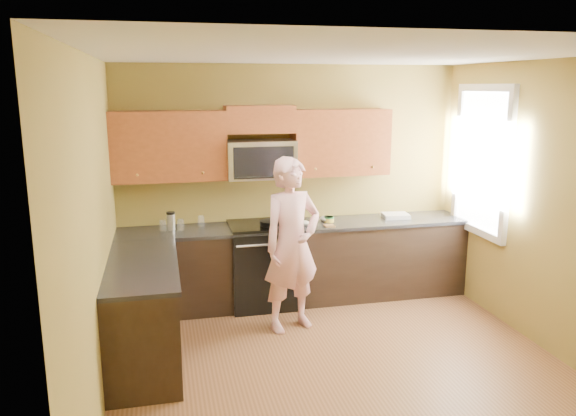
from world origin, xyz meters
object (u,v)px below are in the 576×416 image
object	(u,v)px
stove	(263,264)
microwave	(261,178)
woman	(292,245)
frying_pan	(272,226)
butter_tub	(329,222)
travel_mug	(171,230)

from	to	relation	value
stove	microwave	xyz separation A→B (m)	(0.00, 0.12, 0.97)
woman	frying_pan	xyz separation A→B (m)	(-0.09, 0.59, 0.06)
frying_pan	butter_tub	size ratio (longest dim) A/B	3.93
woman	butter_tub	world-z (taller)	woman
microwave	frying_pan	xyz separation A→B (m)	(0.08, -0.23, -0.50)
stove	woman	distance (m)	0.83
woman	butter_tub	bearing A→B (deg)	30.08
microwave	travel_mug	world-z (taller)	microwave
butter_tub	stove	bearing A→B (deg)	-178.07
butter_tub	travel_mug	world-z (taller)	travel_mug
stove	butter_tub	xyz separation A→B (m)	(0.78, 0.03, 0.45)
stove	butter_tub	distance (m)	0.90
stove	travel_mug	xyz separation A→B (m)	(-1.01, 0.06, 0.44)
stove	butter_tub	size ratio (longest dim) A/B	8.20
woman	butter_tub	distance (m)	0.95
stove	travel_mug	size ratio (longest dim) A/B	4.73
stove	microwave	distance (m)	0.98
woman	travel_mug	size ratio (longest dim) A/B	8.86
woman	microwave	bearing A→B (deg)	81.78
stove	woman	size ratio (longest dim) A/B	0.53
stove	frying_pan	xyz separation A→B (m)	(0.08, -0.10, 0.47)
stove	butter_tub	bearing A→B (deg)	1.93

